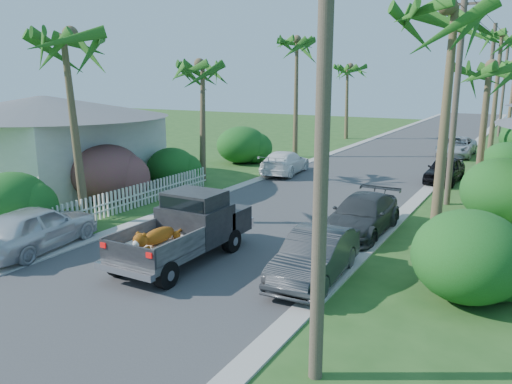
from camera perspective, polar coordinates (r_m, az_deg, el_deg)
The scene contains 31 objects.
ground at distance 14.24m, azimuth -11.47°, elevation -9.97°, with size 120.00×120.00×0.00m, color #28511E.
road at distance 36.32m, azimuth 15.14°, elevation 3.82°, with size 8.00×100.00×0.02m, color #38383A.
curb_left at distance 37.58m, azimuth 8.77°, elevation 4.45°, with size 0.60×100.00×0.06m, color #A5A39E.
curb_right at distance 35.53m, azimuth 21.87°, elevation 3.18°, with size 0.60×100.00×0.06m, color #A5A39E.
pickup_truck at distance 15.53m, azimuth -7.56°, elevation -3.91°, with size 1.98×5.12×2.06m.
parked_car_rn at distance 13.92m, azimuth 6.77°, elevation -7.32°, with size 1.44×4.12×1.36m, color #303235.
parked_car_rm at distance 18.28m, azimuth 12.02°, elevation -2.62°, with size 1.87×4.61×1.34m, color #333638.
parked_car_rf at distance 28.49m, azimuth 20.77°, elevation 2.36°, with size 1.57×3.89×1.33m, color black.
parked_car_rd at distance 38.40m, azimuth 21.94°, elevation 4.82°, with size 2.26×4.91×1.36m, color silver.
parked_car_ln at distance 17.59m, azimuth -23.84°, elevation -3.80°, with size 1.77×4.39×1.50m, color silver.
parked_car_lf at distance 29.04m, azimuth 3.31°, elevation 3.37°, with size 1.86×4.58×1.33m, color white.
palm_l_a at distance 19.73m, azimuth -20.80°, elevation 16.36°, with size 4.40×4.40×8.20m.
palm_l_b at distance 26.79m, azimuth -6.27°, elevation 14.29°, with size 4.40×4.40×7.40m.
palm_l_c at distance 35.15m, azimuth 4.71°, elevation 16.86°, with size 4.40×4.40×9.20m.
palm_l_d at distance 46.41m, azimuth 10.50°, elevation 13.92°, with size 4.40×4.40×7.70m.
palm_r_a at distance 16.13m, azimuth 21.72°, elevation 18.99°, with size 4.40×4.40×8.70m.
palm_r_b at distance 24.92m, azimuth 25.12°, elevation 12.84°, with size 4.40×4.40×7.20m.
palm_r_c at distance 36.01m, azimuth 26.31°, elevation 15.84°, with size 4.40×4.40×9.40m.
shrub_l_a at distance 19.99m, azimuth -26.24°, elevation -1.07°, with size 2.60×2.86×2.20m, color #194513.
shrub_l_b at distance 23.26m, azimuth -16.62°, elevation 2.04°, with size 3.00×3.30×2.60m, color #AD1854.
shrub_l_c at distance 25.95m, azimuth -9.64°, elevation 2.81°, with size 2.40×2.64×2.00m, color #194513.
shrub_l_d at distance 32.75m, azimuth -1.65°, elevation 5.42°, with size 3.20×3.52×2.40m, color #194513.
shrub_r_a at distance 13.59m, azimuth 23.16°, elevation -6.73°, with size 2.80×3.08×2.30m, color #194513.
shrub_r_b at distance 21.27m, azimuth 26.23°, elevation 0.12°, with size 3.00×3.30×2.50m, color #194513.
shrub_r_c at distance 30.18m, azimuth 26.72°, elevation 3.11°, with size 2.60×2.86×2.10m, color #194513.
picket_fence at distance 21.83m, azimuth -14.11°, elevation -0.65°, with size 0.10×11.00×1.00m, color white.
house_left at distance 27.68m, azimuth -22.80°, elevation 4.96°, with size 9.00×8.00×4.60m.
utility_pole_a at distance 8.47m, azimuth 7.60°, elevation 6.87°, with size 1.60×0.26×9.00m.
utility_pole_b at distance 23.06m, azimuth 21.87°, elevation 9.84°, with size 1.60×0.26×9.00m.
utility_pole_c at distance 37.97m, azimuth 25.06°, elevation 10.42°, with size 1.60×0.26×9.00m.
utility_pole_d at distance 52.93m, azimuth 26.45°, elevation 10.66°, with size 1.60×0.26×9.00m.
Camera 1 is at (8.72, -9.83, 5.48)m, focal length 35.00 mm.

